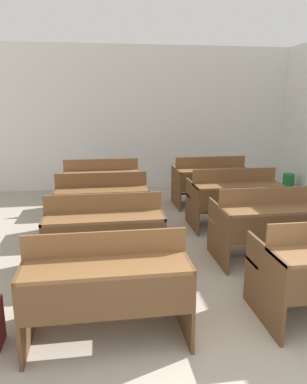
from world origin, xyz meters
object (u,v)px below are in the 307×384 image
at_px(bench_second_right, 271,222).
at_px(bench_front_left, 107,282).
at_px(bench_back_left, 102,183).
at_px(bench_back_right, 210,180).
at_px(bench_third_right, 234,196).
at_px(bench_third_left, 102,202).
at_px(wastepaper_bin, 288,183).
at_px(bench_second_left, 104,231).

bearing_deg(bench_second_right, bench_front_left, -147.98).
relative_size(bench_second_right, bench_back_left, 1.00).
distance_m(bench_front_left, bench_back_right, 4.14).
xyz_separation_m(bench_third_right, bench_back_left, (-1.94, 1.23, 0.00)).
bearing_deg(bench_third_left, wastepaper_bin, 26.92).
xyz_separation_m(bench_third_left, bench_back_left, (0.01, 1.25, 0.00)).
bearing_deg(bench_back_right, bench_front_left, -118.12).
bearing_deg(bench_third_left, bench_second_right, -31.56).
bearing_deg(bench_front_left, wastepaper_bin, 48.63).
relative_size(bench_back_left, wastepaper_bin, 3.28).
relative_size(bench_second_left, bench_back_left, 1.00).
bearing_deg(bench_third_left, bench_back_right, 32.21).
relative_size(bench_second_left, bench_second_right, 1.00).
height_order(bench_third_left, bench_third_right, same).
relative_size(bench_front_left, bench_second_right, 1.00).
relative_size(bench_back_left, bench_back_right, 1.00).
height_order(bench_front_left, wastepaper_bin, bench_front_left).
bearing_deg(wastepaper_bin, bench_front_left, -131.37).
xyz_separation_m(bench_second_left, bench_third_right, (1.94, 1.24, 0.00)).
bearing_deg(bench_back_left, wastepaper_bin, 10.43).
height_order(bench_second_left, bench_third_right, same).
distance_m(bench_second_right, wastepaper_bin, 3.70).
distance_m(bench_second_left, bench_back_left, 2.46).
bearing_deg(bench_back_right, bench_third_left, -147.79).
bearing_deg(bench_third_left, bench_second_left, -89.65).
height_order(bench_third_right, wastepaper_bin, bench_third_right).
bearing_deg(bench_back_left, bench_second_right, -51.60).
distance_m(bench_second_right, bench_back_right, 2.43).
distance_m(bench_third_left, bench_back_right, 2.31).
height_order(bench_second_right, bench_back_left, same).
xyz_separation_m(bench_third_left, bench_third_right, (1.95, 0.02, 0.00)).
bearing_deg(bench_front_left, bench_third_left, 90.08).
xyz_separation_m(bench_third_right, wastepaper_bin, (1.91, 1.94, -0.28)).
bearing_deg(bench_second_left, bench_back_right, 51.47).
relative_size(bench_front_left, wastepaper_bin, 3.28).
bearing_deg(bench_back_left, bench_third_right, -32.28).
distance_m(bench_second_right, bench_back_left, 3.13).
relative_size(bench_third_left, bench_back_left, 1.00).
relative_size(bench_second_right, bench_third_left, 1.00).
xyz_separation_m(bench_back_left, bench_back_right, (1.94, -0.02, 0.00)).
xyz_separation_m(bench_front_left, bench_third_left, (-0.00, 2.42, 0.00)).
relative_size(bench_second_right, bench_back_right, 1.00).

